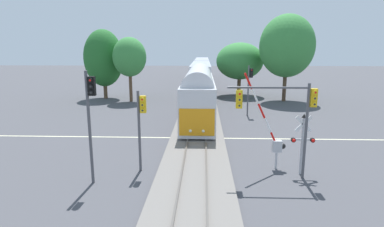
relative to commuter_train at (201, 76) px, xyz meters
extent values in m
plane|color=#47474C|center=(0.00, -28.02, -2.73)|extent=(220.00, 220.00, 0.00)
cube|color=beige|center=(0.00, -28.02, -2.73)|extent=(44.00, 0.20, 0.01)
cube|color=slate|center=(0.00, -28.02, -2.64)|extent=(4.40, 80.00, 0.18)
cube|color=#56514C|center=(-0.72, -28.02, -2.48)|extent=(0.10, 80.00, 0.14)
cube|color=#56514C|center=(0.71, -28.02, -2.48)|extent=(0.10, 80.00, 0.14)
cube|color=silver|center=(0.00, -20.92, -0.46)|extent=(3.00, 17.08, 3.90)
cube|color=orange|center=(0.00, -29.48, -1.05)|extent=(2.76, 0.08, 2.15)
cylinder|color=silver|center=(0.00, -20.92, 1.37)|extent=(2.76, 15.37, 2.76)
sphere|color=#F4F2CC|center=(-0.50, -29.49, -1.73)|extent=(0.24, 0.24, 0.24)
sphere|color=#F4F2CC|center=(0.50, -29.49, -1.73)|extent=(0.24, 0.24, 0.24)
cube|color=#B7BCC6|center=(0.00, -0.50, -0.11)|extent=(3.00, 21.96, 4.60)
cube|color=black|center=(1.51, -0.50, 0.19)|extent=(0.04, 19.77, 0.90)
cube|color=red|center=(1.52, -0.50, -1.26)|extent=(0.04, 20.20, 0.36)
cube|color=#B7BCC6|center=(0.00, 22.36, -0.11)|extent=(3.00, 21.96, 4.60)
cube|color=black|center=(1.51, 22.36, 0.19)|extent=(0.04, 19.77, 0.90)
cube|color=red|center=(1.52, 22.36, -1.26)|extent=(0.04, 20.20, 0.36)
cylinder|color=#B7B7BC|center=(5.01, -34.53, -2.18)|extent=(0.14, 0.14, 1.10)
cube|color=#B7B7BC|center=(5.01, -34.53, -1.28)|extent=(0.56, 0.40, 0.70)
sphere|color=black|center=(5.36, -34.53, -1.28)|extent=(0.36, 0.36, 0.36)
cylinder|color=red|center=(4.81, -34.53, -0.84)|extent=(0.52, 0.12, 0.93)
cylinder|color=white|center=(4.39, -34.53, 0.03)|extent=(0.52, 0.12, 0.93)
cylinder|color=red|center=(3.98, -34.53, 0.91)|extent=(0.52, 0.12, 0.93)
cylinder|color=white|center=(3.56, -34.53, 1.79)|extent=(0.52, 0.12, 0.93)
cylinder|color=red|center=(3.15, -34.53, 2.66)|extent=(0.52, 0.12, 0.93)
sphere|color=red|center=(2.94, -34.53, 3.10)|extent=(0.14, 0.14, 0.14)
cylinder|color=#B2B2B7|center=(6.26, -35.32, -1.03)|extent=(0.14, 0.14, 3.41)
cube|color=white|center=(6.26, -35.34, 0.32)|extent=(0.98, 0.05, 0.98)
cube|color=white|center=(6.26, -35.34, 0.32)|extent=(0.98, 0.05, 0.98)
cube|color=#B2B2B7|center=(6.26, -35.32, -0.62)|extent=(1.10, 0.08, 0.08)
cylinder|color=black|center=(5.71, -35.42, -0.62)|extent=(0.26, 0.18, 0.26)
cylinder|color=black|center=(6.81, -35.42, -0.62)|extent=(0.26, 0.18, 0.26)
sphere|color=red|center=(5.71, -35.52, -0.62)|extent=(0.20, 0.20, 0.20)
sphere|color=red|center=(6.81, -35.52, -0.62)|extent=(0.20, 0.20, 0.20)
cone|color=black|center=(6.26, -35.32, 0.79)|extent=(0.28, 0.28, 0.22)
cylinder|color=#4C4C51|center=(-5.57, -37.05, 0.36)|extent=(0.16, 0.16, 6.18)
cube|color=black|center=(-5.29, -37.05, 2.65)|extent=(0.34, 0.26, 1.00)
sphere|color=red|center=(-5.29, -37.20, 2.97)|extent=(0.20, 0.20, 0.20)
cylinder|color=black|center=(-5.29, -37.23, 2.97)|extent=(0.24, 0.10, 0.24)
sphere|color=#262626|center=(-5.29, -37.20, 2.65)|extent=(0.20, 0.20, 0.20)
cylinder|color=black|center=(-5.29, -37.23, 2.65)|extent=(0.24, 0.10, 0.24)
sphere|color=#262626|center=(-5.29, -37.20, 2.33)|extent=(0.20, 0.20, 0.20)
cylinder|color=black|center=(-5.29, -37.23, 2.33)|extent=(0.24, 0.10, 0.24)
cylinder|color=#4C4C51|center=(6.21, -35.97, 0.00)|extent=(0.16, 0.16, 5.46)
cube|color=gold|center=(6.49, -35.97, 1.93)|extent=(0.34, 0.26, 1.00)
sphere|color=red|center=(6.49, -36.12, 2.25)|extent=(0.20, 0.20, 0.20)
cylinder|color=gold|center=(6.49, -36.15, 2.25)|extent=(0.24, 0.10, 0.24)
sphere|color=#262626|center=(6.49, -36.12, 1.93)|extent=(0.20, 0.20, 0.20)
cylinder|color=gold|center=(6.49, -36.15, 1.93)|extent=(0.24, 0.10, 0.24)
sphere|color=#262626|center=(6.49, -36.12, 1.61)|extent=(0.20, 0.20, 0.20)
cylinder|color=gold|center=(6.49, -36.15, 1.61)|extent=(0.24, 0.10, 0.24)
cylinder|color=#4C4C51|center=(4.00, -35.97, 2.48)|extent=(4.41, 0.12, 0.12)
cube|color=gold|center=(2.46, -35.97, 1.83)|extent=(0.34, 0.26, 1.00)
sphere|color=red|center=(2.46, -36.12, 2.15)|extent=(0.20, 0.20, 0.20)
cylinder|color=gold|center=(2.46, -36.15, 2.15)|extent=(0.24, 0.10, 0.24)
sphere|color=#262626|center=(2.46, -36.12, 1.83)|extent=(0.20, 0.20, 0.20)
cylinder|color=gold|center=(2.46, -36.15, 1.83)|extent=(0.24, 0.10, 0.24)
sphere|color=#262626|center=(2.46, -36.12, 1.51)|extent=(0.20, 0.20, 0.20)
cylinder|color=gold|center=(2.46, -36.15, 1.51)|extent=(0.24, 0.10, 0.24)
cylinder|color=#4C4C51|center=(5.36, -18.88, 0.01)|extent=(0.16, 0.16, 5.49)
cube|color=black|center=(5.64, -18.88, 1.96)|extent=(0.34, 0.26, 1.00)
sphere|color=red|center=(5.64, -19.03, 2.28)|extent=(0.20, 0.20, 0.20)
cylinder|color=black|center=(5.64, -19.06, 2.28)|extent=(0.24, 0.10, 0.24)
sphere|color=#262626|center=(5.64, -19.03, 1.96)|extent=(0.20, 0.20, 0.20)
cylinder|color=black|center=(5.64, -19.06, 1.96)|extent=(0.24, 0.10, 0.24)
sphere|color=#262626|center=(5.64, -19.03, 1.64)|extent=(0.20, 0.20, 0.20)
cylinder|color=black|center=(5.64, -19.06, 1.64)|extent=(0.24, 0.10, 0.24)
cylinder|color=#4C4C51|center=(-3.30, -35.17, -0.28)|extent=(0.16, 0.16, 4.90)
cube|color=gold|center=(-3.02, -35.17, 1.37)|extent=(0.34, 0.26, 1.00)
sphere|color=red|center=(-3.02, -35.32, 1.69)|extent=(0.20, 0.20, 0.20)
cylinder|color=gold|center=(-3.02, -35.35, 1.69)|extent=(0.24, 0.10, 0.24)
sphere|color=#262626|center=(-3.02, -35.32, 1.37)|extent=(0.20, 0.20, 0.20)
cylinder|color=gold|center=(-3.02, -35.35, 1.37)|extent=(0.24, 0.10, 0.24)
sphere|color=#262626|center=(-3.02, -35.32, 1.05)|extent=(0.20, 0.20, 0.20)
cylinder|color=gold|center=(-3.02, -35.35, 1.05)|extent=(0.24, 0.10, 0.24)
cylinder|color=#4C3828|center=(11.80, -9.01, -0.52)|extent=(0.51, 0.51, 4.42)
ellipsoid|color=#38843D|center=(11.80, -9.01, 4.89)|extent=(7.44, 7.44, 8.52)
cylinder|color=brown|center=(-9.67, -10.15, -0.66)|extent=(0.44, 0.44, 4.15)
ellipsoid|color=#38843D|center=(-9.67, -10.15, 3.42)|extent=(4.56, 4.56, 5.33)
cylinder|color=brown|center=(-14.10, -7.52, -1.32)|extent=(0.55, 0.55, 2.83)
ellipsoid|color=#236628|center=(-14.10, -7.52, 3.18)|extent=(5.63, 5.63, 8.22)
cylinder|color=brown|center=(6.05, -3.78, -1.11)|extent=(0.57, 0.57, 3.24)
ellipsoid|color=#38843D|center=(6.05, -3.78, 2.64)|extent=(7.26, 7.26, 5.67)
camera|label=1|loc=(0.53, -52.91, 4.56)|focal=29.12mm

